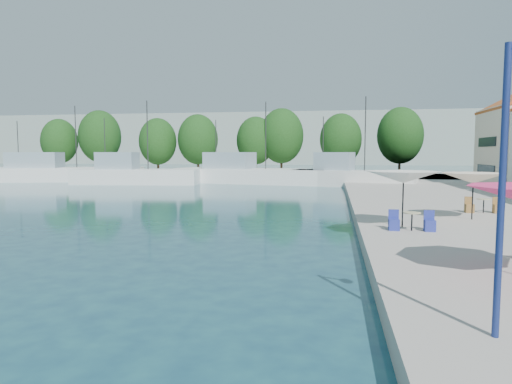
% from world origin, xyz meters
% --- Properties ---
extents(quay_far, '(90.00, 16.00, 0.60)m').
position_xyz_m(quay_far, '(-8.00, 67.00, 0.30)').
color(quay_far, '#A8A097').
rests_on(quay_far, ground).
extents(hill_west, '(180.00, 40.00, 16.00)m').
position_xyz_m(hill_west, '(-30.00, 160.00, 8.00)').
color(hill_west, gray).
rests_on(hill_west, ground).
extents(hill_east, '(140.00, 40.00, 12.00)m').
position_xyz_m(hill_east, '(40.00, 180.00, 6.00)').
color(hill_east, gray).
rests_on(hill_east, ground).
extents(trawler_01, '(21.37, 10.79, 10.20)m').
position_xyz_m(trawler_01, '(-30.93, 57.11, 1.07)').
color(trawler_01, silver).
rests_on(trawler_01, ground).
extents(trawler_02, '(15.08, 5.31, 10.20)m').
position_xyz_m(trawler_02, '(-18.65, 53.60, 1.07)').
color(trawler_02, white).
rests_on(trawler_02, ground).
extents(trawler_03, '(19.50, 8.41, 10.20)m').
position_xyz_m(trawler_03, '(-5.59, 57.69, 1.07)').
color(trawler_03, white).
rests_on(trawler_03, ground).
extents(trawler_04, '(13.98, 7.20, 10.20)m').
position_xyz_m(trawler_04, '(6.53, 54.34, 1.07)').
color(trawler_04, silver).
rests_on(trawler_04, ground).
extents(tree_01, '(5.86, 5.86, 8.67)m').
position_xyz_m(tree_01, '(-39.83, 71.73, 5.61)').
color(tree_01, '#3F2B19').
rests_on(tree_01, quay_far).
extents(tree_02, '(6.73, 6.73, 9.96)m').
position_xyz_m(tree_02, '(-32.62, 71.75, 6.35)').
color(tree_02, '#3F2B19').
rests_on(tree_02, quay_far).
extents(tree_03, '(5.63, 5.63, 8.33)m').
position_xyz_m(tree_03, '(-21.43, 68.46, 5.41)').
color(tree_03, '#3F2B19').
rests_on(tree_03, quay_far).
extents(tree_04, '(5.95, 5.95, 8.81)m').
position_xyz_m(tree_04, '(-15.12, 68.40, 5.68)').
color(tree_04, '#3F2B19').
rests_on(tree_04, quay_far).
extents(tree_05, '(5.79, 5.79, 8.57)m').
position_xyz_m(tree_05, '(-6.87, 71.10, 5.55)').
color(tree_05, '#3F2B19').
rests_on(tree_05, quay_far).
extents(tree_06, '(6.59, 6.59, 9.75)m').
position_xyz_m(tree_06, '(-2.96, 71.28, 6.23)').
color(tree_06, '#3F2B19').
rests_on(tree_06, quay_far).
extents(tree_07, '(5.85, 5.85, 8.65)m').
position_xyz_m(tree_07, '(5.75, 68.59, 5.59)').
color(tree_07, '#3F2B19').
rests_on(tree_07, quay_far).
extents(tree_08, '(6.55, 6.55, 9.70)m').
position_xyz_m(tree_08, '(14.22, 71.62, 6.20)').
color(tree_08, '#3F2B19').
rests_on(tree_08, quay_far).
extents(umbrella_white, '(3.11, 3.11, 2.40)m').
position_xyz_m(umbrella_white, '(7.82, 22.90, 2.75)').
color(umbrella_white, black).
rests_on(umbrella_white, quay_right).
extents(umbrella_cream, '(2.94, 2.94, 2.23)m').
position_xyz_m(umbrella_cream, '(11.42, 25.80, 2.58)').
color(umbrella_cream, black).
rests_on(umbrella_cream, quay_right).
extents(cafe_table_02, '(1.82, 0.70, 0.76)m').
position_xyz_m(cafe_table_02, '(8.07, 22.05, 0.89)').
color(cafe_table_02, black).
rests_on(cafe_table_02, quay_right).
extents(cafe_table_03, '(1.82, 0.70, 0.76)m').
position_xyz_m(cafe_table_03, '(12.72, 28.42, 0.89)').
color(cafe_table_03, black).
rests_on(cafe_table_03, quay_right).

